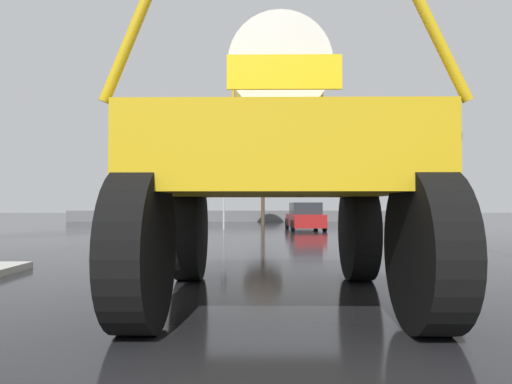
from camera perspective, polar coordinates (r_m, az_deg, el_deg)
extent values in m
plane|color=black|center=(18.43, -2.66, -5.92)|extent=(120.00, 120.00, 0.00)
cylinder|color=black|center=(8.99, -7.98, -4.73)|extent=(0.50, 1.83, 1.82)
cylinder|color=black|center=(9.07, 12.29, -4.68)|extent=(0.50, 1.83, 1.82)
cylinder|color=black|center=(5.41, -13.88, -6.86)|extent=(0.50, 1.83, 1.82)
cylinder|color=black|center=(5.54, 19.99, -6.68)|extent=(0.50, 1.83, 1.82)
cube|color=gold|center=(7.07, 2.59, 3.59)|extent=(3.76, 4.44, 0.98)
cube|color=#A98611|center=(7.68, 2.47, 10.69)|extent=(1.36, 1.34, 1.00)
cylinder|color=silver|center=(6.65, 2.77, 13.99)|extent=(1.34, 1.28, 1.31)
cylinder|color=gold|center=(5.60, -14.77, 18.16)|extent=(0.73, 0.14, 1.56)
cylinder|color=gold|center=(5.73, 20.88, 17.54)|extent=(0.81, 0.14, 1.53)
cube|color=yellow|center=(5.03, 3.45, 14.31)|extent=(1.19, 0.06, 0.36)
cube|color=maroon|center=(26.38, 5.95, -3.43)|extent=(1.86, 4.16, 0.70)
cube|color=#23282D|center=(26.21, 5.99, -1.98)|extent=(1.64, 2.16, 0.64)
cylinder|color=black|center=(27.61, 3.78, -3.82)|extent=(0.20, 0.61, 0.60)
cylinder|color=black|center=(27.85, 7.26, -3.79)|extent=(0.20, 0.61, 0.60)
cylinder|color=black|center=(24.93, 4.48, -4.07)|extent=(0.20, 0.61, 0.60)
cylinder|color=black|center=(25.20, 8.33, -4.03)|extent=(0.20, 0.61, 0.60)
cylinder|color=#A8AAAF|center=(11.78, 19.99, 0.94)|extent=(0.11, 0.11, 3.81)
cube|color=black|center=(12.12, 19.57, 7.45)|extent=(0.24, 0.32, 0.84)
sphere|color=#390503|center=(12.34, 19.26, 8.56)|extent=(0.17, 0.17, 0.17)
sphere|color=#3C2403|center=(12.29, 19.27, 7.32)|extent=(0.17, 0.17, 0.17)
sphere|color=green|center=(12.25, 19.28, 6.07)|extent=(0.17, 0.17, 0.17)
cylinder|color=#A8AAAF|center=(26.49, -3.93, -0.71)|extent=(0.11, 0.11, 3.57)
cube|color=black|center=(26.75, -3.90, 2.00)|extent=(0.24, 0.32, 0.84)
sphere|color=#390503|center=(26.96, -3.87, 2.55)|extent=(0.17, 0.17, 0.17)
sphere|color=#3C2403|center=(26.94, -3.87, 1.97)|extent=(0.17, 0.17, 0.17)
sphere|color=green|center=(26.93, -3.87, 1.40)|extent=(0.17, 0.17, 0.17)
cylinder|color=#A8AAAF|center=(26.95, 10.55, -0.31)|extent=(0.11, 0.11, 3.94)
cube|color=black|center=(27.23, 10.45, 2.73)|extent=(0.24, 0.32, 0.84)
sphere|color=#390503|center=(27.43, 10.37, 3.26)|extent=(0.17, 0.17, 0.17)
sphere|color=#3C2403|center=(27.41, 10.37, 2.70)|extent=(0.17, 0.17, 0.17)
sphere|color=green|center=(27.39, 10.38, 2.14)|extent=(0.17, 0.17, 0.17)
cylinder|color=#473828|center=(23.33, 20.31, -0.55)|extent=(0.31, 0.31, 3.54)
ellipsoid|color=brown|center=(23.53, 20.25, 6.21)|extent=(2.86, 2.86, 2.43)
cylinder|color=#473828|center=(32.61, 0.84, -1.29)|extent=(0.25, 0.25, 3.08)
ellipsoid|color=brown|center=(32.71, 0.84, 3.09)|extent=(2.75, 2.75, 2.34)
cube|color=#59595B|center=(38.40, -1.54, -2.95)|extent=(28.83, 0.24, 0.90)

